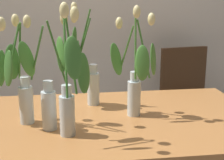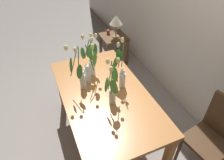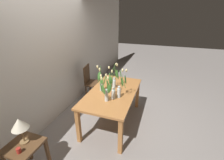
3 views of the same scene
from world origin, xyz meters
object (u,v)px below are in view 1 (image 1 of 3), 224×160
object	(u,v)px
dining_table	(103,135)
dining_chair	(188,99)
tulip_vase_2	(18,84)
tulip_vase_3	(87,73)
tulip_vase_1	(135,78)
tulip_vase_0	(70,96)
tulip_vase_4	(48,89)

from	to	relation	value
dining_table	dining_chair	world-z (taller)	dining_chair
tulip_vase_2	tulip_vase_3	xyz separation A→B (m)	(0.34, 0.23, -0.01)
tulip_vase_1	tulip_vase_2	distance (m)	0.57
tulip_vase_1	dining_chair	xyz separation A→B (m)	(0.62, 0.87, -0.41)
tulip_vase_0	dining_chair	world-z (taller)	tulip_vase_0
tulip_vase_1	tulip_vase_2	xyz separation A→B (m)	(-0.57, -0.03, -0.00)
dining_table	tulip_vase_3	size ratio (longest dim) A/B	2.83
tulip_vase_4	tulip_vase_1	bearing A→B (deg)	13.06
tulip_vase_0	dining_chair	xyz separation A→B (m)	(0.95, 1.10, -0.40)
tulip_vase_2	tulip_vase_1	bearing A→B (deg)	2.97
dining_table	dining_chair	distance (m)	1.20
tulip_vase_1	tulip_vase_3	bearing A→B (deg)	138.35
dining_table	dining_chair	xyz separation A→B (m)	(0.79, 0.89, -0.12)
tulip_vase_1	tulip_vase_4	size ratio (longest dim) A/B	1.05
dining_table	tulip_vase_2	world-z (taller)	tulip_vase_2
tulip_vase_1	tulip_vase_2	bearing A→B (deg)	-177.03
tulip_vase_2	tulip_vase_0	bearing A→B (deg)	-40.01
tulip_vase_4	dining_table	bearing A→B (deg)	16.70
tulip_vase_1	tulip_vase_2	world-z (taller)	tulip_vase_1
dining_table	tulip_vase_2	xyz separation A→B (m)	(-0.40, -0.01, 0.29)
tulip_vase_3	tulip_vase_4	distance (m)	0.36
tulip_vase_3	tulip_vase_4	xyz separation A→B (m)	(-0.20, -0.30, -0.00)
dining_table	tulip_vase_4	bearing A→B (deg)	-163.30
tulip_vase_1	tulip_vase_4	world-z (taller)	tulip_vase_1
tulip_vase_1	dining_chair	bearing A→B (deg)	54.34
tulip_vase_4	dining_chair	world-z (taller)	tulip_vase_4
dining_table	tulip_vase_0	bearing A→B (deg)	-127.76
tulip_vase_0	tulip_vase_2	distance (m)	0.31
tulip_vase_3	tulip_vase_4	bearing A→B (deg)	-123.92
tulip_vase_1	dining_chair	distance (m)	1.15
tulip_vase_2	tulip_vase_4	size ratio (longest dim) A/B	0.97
tulip_vase_0	tulip_vase_1	xyz separation A→B (m)	(0.33, 0.23, 0.01)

